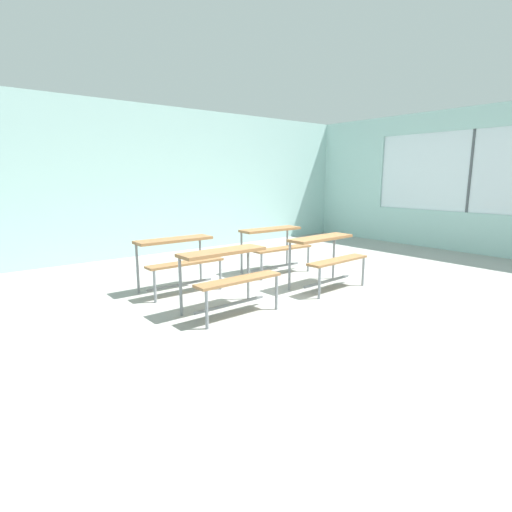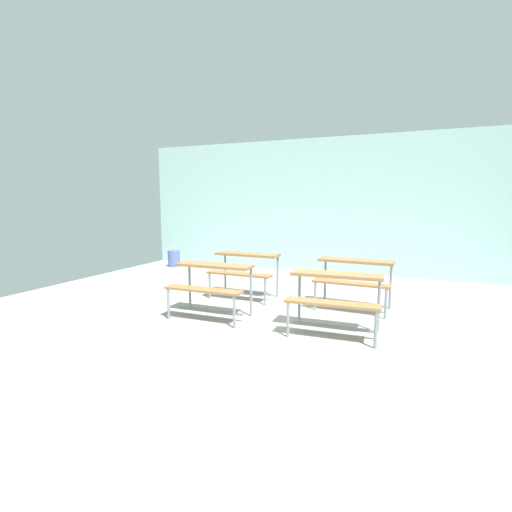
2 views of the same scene
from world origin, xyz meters
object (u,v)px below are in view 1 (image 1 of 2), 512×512
(desk_bench_r1c1, at_px, (274,239))
(desk_bench_r0c1, at_px, (326,250))
(desk_bench_r1c0, at_px, (178,252))
(desk_bench_r0c0, at_px, (228,266))

(desk_bench_r1c1, bearing_deg, desk_bench_r0c1, -89.93)
(desk_bench_r0c1, height_order, desk_bench_r1c0, same)
(desk_bench_r0c0, bearing_deg, desk_bench_r1c1, 32.89)
(desk_bench_r0c1, bearing_deg, desk_bench_r0c0, 177.31)
(desk_bench_r0c1, xyz_separation_m, desk_bench_r1c0, (-1.75, 1.19, 0.00))
(desk_bench_r0c0, xyz_separation_m, desk_bench_r1c0, (-0.03, 1.18, 0.00))
(desk_bench_r0c1, xyz_separation_m, desk_bench_r1c1, (0.05, 1.19, 0.00))
(desk_bench_r0c0, bearing_deg, desk_bench_r0c1, -1.05)
(desk_bench_r1c0, bearing_deg, desk_bench_r0c1, -33.53)
(desk_bench_r0c0, xyz_separation_m, desk_bench_r0c1, (1.72, -0.01, 0.00))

